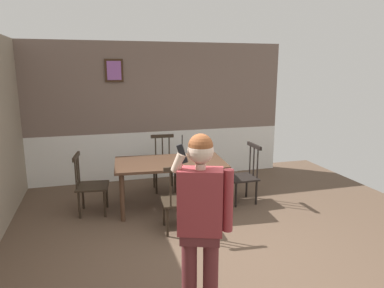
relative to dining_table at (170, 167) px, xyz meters
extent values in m
plane|color=brown|center=(0.13, -1.74, -0.69)|extent=(7.53, 7.53, 0.00)
cube|color=#756056|center=(0.13, 1.68, 1.17)|extent=(5.24, 0.12, 1.77)
cube|color=white|center=(0.13, 1.69, -0.20)|extent=(5.24, 0.14, 0.98)
cube|color=white|center=(0.13, 1.66, 0.29)|extent=(5.24, 0.05, 0.06)
cube|color=#382314|center=(-0.72, 1.61, 1.51)|extent=(0.34, 0.03, 0.43)
cube|color=#9C5BAD|center=(-0.72, 1.59, 1.51)|extent=(0.26, 0.01, 0.35)
cube|color=#4C3323|center=(0.00, 0.00, 0.07)|extent=(1.82, 1.13, 0.04)
cylinder|color=#4C3323|center=(-0.80, -0.33, -0.32)|extent=(0.07, 0.07, 0.74)
cylinder|color=#4C3323|center=(0.74, -0.46, -0.32)|extent=(0.07, 0.07, 0.74)
cylinder|color=#4C3323|center=(-0.74, 0.46, -0.32)|extent=(0.07, 0.07, 0.74)
cylinder|color=#4C3323|center=(0.80, 0.33, -0.32)|extent=(0.07, 0.07, 0.74)
cube|color=#2D2319|center=(0.07, 0.84, -0.25)|extent=(0.45, 0.45, 0.03)
cube|color=#2D2319|center=(0.08, 1.04, 0.30)|extent=(0.43, 0.06, 0.06)
cylinder|color=#2D2319|center=(0.21, 1.03, 0.05)|extent=(0.02, 0.02, 0.57)
cylinder|color=#2D2319|center=(0.08, 1.04, 0.05)|extent=(0.02, 0.02, 0.57)
cylinder|color=#2D2319|center=(-0.05, 1.04, 0.05)|extent=(0.02, 0.02, 0.57)
cylinder|color=#2D2319|center=(0.23, 0.66, -0.48)|extent=(0.04, 0.04, 0.43)
cylinder|color=#2D2319|center=(-0.11, 0.68, -0.48)|extent=(0.04, 0.04, 0.43)
cylinder|color=#2D2319|center=(0.25, 1.01, -0.48)|extent=(0.04, 0.04, 0.43)
cylinder|color=#2D2319|center=(-0.09, 1.02, -0.48)|extent=(0.04, 0.04, 0.43)
cube|color=black|center=(1.22, -0.10, -0.26)|extent=(0.47, 0.47, 0.03)
cube|color=black|center=(1.43, -0.10, 0.28)|extent=(0.05, 0.46, 0.06)
cylinder|color=black|center=(1.43, -0.23, 0.03)|extent=(0.02, 0.02, 0.55)
cylinder|color=black|center=(1.43, -0.10, 0.03)|extent=(0.02, 0.02, 0.55)
cylinder|color=black|center=(1.43, 0.04, 0.03)|extent=(0.02, 0.02, 0.55)
cylinder|color=black|center=(1.04, -0.29, -0.48)|extent=(0.04, 0.04, 0.42)
cylinder|color=black|center=(1.03, 0.08, -0.48)|extent=(0.04, 0.04, 0.42)
cylinder|color=black|center=(1.41, -0.28, -0.48)|extent=(0.04, 0.04, 0.42)
cylinder|color=black|center=(1.40, 0.09, -0.48)|extent=(0.04, 0.04, 0.42)
cube|color=#2D2319|center=(-0.07, -0.84, -0.26)|extent=(0.48, 0.48, 0.03)
cube|color=#2D2319|center=(-0.08, -1.05, 0.27)|extent=(0.45, 0.07, 0.06)
cylinder|color=#2D2319|center=(-0.22, -1.04, 0.03)|extent=(0.02, 0.02, 0.54)
cylinder|color=#2D2319|center=(-0.08, -1.05, 0.03)|extent=(0.02, 0.02, 0.54)
cylinder|color=#2D2319|center=(0.05, -1.06, 0.03)|extent=(0.02, 0.02, 0.54)
cylinder|color=#2D2319|center=(-0.24, -0.65, -0.48)|extent=(0.04, 0.04, 0.42)
cylinder|color=#2D2319|center=(0.12, -0.67, -0.48)|extent=(0.04, 0.04, 0.42)
cylinder|color=#2D2319|center=(-0.26, -1.01, -0.48)|extent=(0.04, 0.04, 0.42)
cylinder|color=#2D2319|center=(0.10, -1.04, -0.48)|extent=(0.04, 0.04, 0.42)
cube|color=#2D2319|center=(-1.22, 0.10, -0.25)|extent=(0.53, 0.53, 0.03)
cube|color=#2D2319|center=(-1.43, 0.13, 0.24)|extent=(0.10, 0.47, 0.06)
cylinder|color=#2D2319|center=(-1.41, 0.27, 0.02)|extent=(0.02, 0.02, 0.50)
cylinder|color=#2D2319|center=(-1.43, 0.13, 0.02)|extent=(0.02, 0.02, 0.50)
cylinder|color=#2D2319|center=(-1.45, -0.01, 0.02)|extent=(0.02, 0.02, 0.50)
cylinder|color=#2D2319|center=(-1.01, 0.26, -0.48)|extent=(0.04, 0.04, 0.43)
cylinder|color=#2D2319|center=(-1.05, -0.11, -0.48)|extent=(0.04, 0.04, 0.43)
cylinder|color=#2D2319|center=(-1.38, 0.31, -0.48)|extent=(0.04, 0.04, 0.43)
cylinder|color=#2D2319|center=(-1.43, -0.06, -0.48)|extent=(0.04, 0.04, 0.43)
cylinder|color=brown|center=(-0.20, -2.63, -0.28)|extent=(0.14, 0.14, 0.82)
cylinder|color=brown|center=(-0.38, -2.56, -0.28)|extent=(0.14, 0.14, 0.82)
cube|color=brown|center=(-0.29, -2.60, 0.10)|extent=(0.39, 0.30, 0.12)
cube|color=#993338|center=(-0.29, -2.60, 0.43)|extent=(0.44, 0.33, 0.58)
cylinder|color=#993338|center=(-0.07, -2.68, 0.44)|extent=(0.09, 0.09, 0.55)
cylinder|color=beige|center=(-0.47, -2.55, 0.78)|extent=(0.16, 0.16, 0.19)
cylinder|color=beige|center=(-0.29, -2.60, 0.74)|extent=(0.09, 0.09, 0.05)
sphere|color=beige|center=(-0.29, -2.60, 0.88)|extent=(0.22, 0.22, 0.22)
sphere|color=brown|center=(-0.29, -2.60, 0.92)|extent=(0.21, 0.21, 0.21)
cube|color=black|center=(-0.44, -2.57, 0.86)|extent=(0.10, 0.07, 0.17)
cylinder|color=black|center=(-0.44, -2.57, 0.98)|extent=(0.01, 0.01, 0.08)
camera|label=1|loc=(-1.14, -5.33, 1.56)|focal=32.78mm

